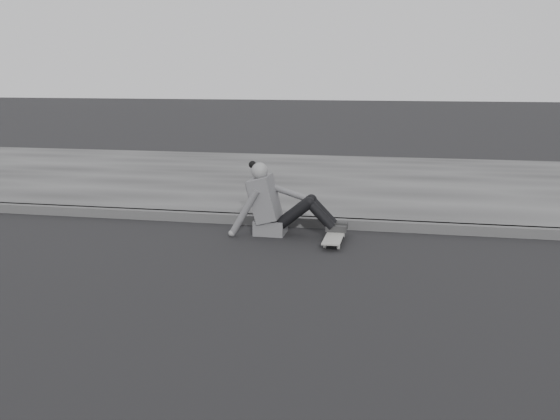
# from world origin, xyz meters

# --- Properties ---
(ground) EXTENTS (80.00, 80.00, 0.00)m
(ground) POSITION_xyz_m (0.00, 0.00, 0.00)
(ground) COLOR black
(ground) RESTS_ON ground
(curb) EXTENTS (24.00, 0.16, 0.12)m
(curb) POSITION_xyz_m (0.00, 2.58, 0.06)
(curb) COLOR #434343
(curb) RESTS_ON ground
(sidewalk) EXTENTS (24.00, 6.00, 0.12)m
(sidewalk) POSITION_xyz_m (0.00, 5.60, 0.06)
(sidewalk) COLOR #3D3D3D
(sidewalk) RESTS_ON ground
(skateboard) EXTENTS (0.20, 0.78, 0.09)m
(skateboard) POSITION_xyz_m (-0.47, 1.88, 0.07)
(skateboard) COLOR #AAAAA4
(skateboard) RESTS_ON ground
(seated_woman) EXTENTS (1.38, 0.46, 0.88)m
(seated_woman) POSITION_xyz_m (-1.20, 2.13, 0.36)
(seated_woman) COLOR #555457
(seated_woman) RESTS_ON ground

